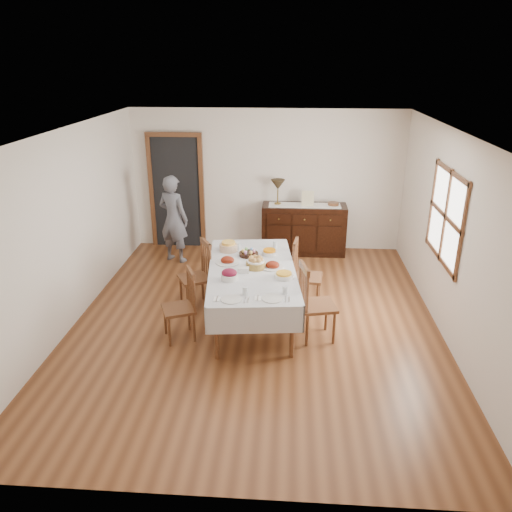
# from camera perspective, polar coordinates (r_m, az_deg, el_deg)

# --- Properties ---
(ground) EXTENTS (6.00, 6.00, 0.00)m
(ground) POSITION_cam_1_polar(r_m,az_deg,el_deg) (7.02, -0.06, -7.52)
(ground) COLOR brown
(room_shell) EXTENTS (5.02, 6.02, 2.65)m
(room_shell) POSITION_cam_1_polar(r_m,az_deg,el_deg) (6.79, -1.04, 6.46)
(room_shell) COLOR silver
(room_shell) RESTS_ON ground
(dining_table) EXTENTS (1.39, 2.38, 0.78)m
(dining_table) POSITION_cam_1_polar(r_m,az_deg,el_deg) (6.78, -0.47, -2.12)
(dining_table) COLOR silver
(dining_table) RESTS_ON ground
(chair_left_near) EXTENTS (0.52, 0.52, 0.95)m
(chair_left_near) POSITION_cam_1_polar(r_m,az_deg,el_deg) (6.51, -8.44, -5.48)
(chair_left_near) COLOR brown
(chair_left_near) RESTS_ON ground
(chair_left_far) EXTENTS (0.57, 0.57, 1.00)m
(chair_left_far) POSITION_cam_1_polar(r_m,az_deg,el_deg) (7.29, -6.66, -2.04)
(chair_left_far) COLOR brown
(chair_left_far) RESTS_ON ground
(chair_right_near) EXTENTS (0.52, 0.52, 1.05)m
(chair_right_near) POSITION_cam_1_polar(r_m,az_deg,el_deg) (6.44, 6.62, -5.21)
(chair_right_near) COLOR brown
(chair_right_near) RESTS_ON ground
(chair_right_far) EXTENTS (0.47, 0.47, 1.01)m
(chair_right_far) POSITION_cam_1_polar(r_m,az_deg,el_deg) (7.30, 5.51, -1.97)
(chair_right_far) COLOR brown
(chair_right_far) RESTS_ON ground
(sideboard) EXTENTS (1.54, 0.56, 0.92)m
(sideboard) POSITION_cam_1_polar(r_m,az_deg,el_deg) (9.32, 5.47, 3.08)
(sideboard) COLOR black
(sideboard) RESTS_ON ground
(person) EXTENTS (0.61, 0.51, 1.67)m
(person) POSITION_cam_1_polar(r_m,az_deg,el_deg) (8.91, -9.43, 4.52)
(person) COLOR slate
(person) RESTS_ON ground
(bread_basket) EXTENTS (0.27, 0.27, 0.17)m
(bread_basket) POSITION_cam_1_polar(r_m,az_deg,el_deg) (6.72, -0.03, -0.78)
(bread_basket) COLOR olive
(bread_basket) RESTS_ON dining_table
(egg_basket) EXTENTS (0.28, 0.28, 0.10)m
(egg_basket) POSITION_cam_1_polar(r_m,az_deg,el_deg) (7.15, -0.85, 0.29)
(egg_basket) COLOR black
(egg_basket) RESTS_ON dining_table
(ham_platter_a) EXTENTS (0.33, 0.33, 0.11)m
(ham_platter_a) POSITION_cam_1_polar(r_m,az_deg,el_deg) (6.92, -3.28, -0.57)
(ham_platter_a) COLOR silver
(ham_platter_a) RESTS_ON dining_table
(ham_platter_b) EXTENTS (0.31, 0.31, 0.11)m
(ham_platter_b) POSITION_cam_1_polar(r_m,az_deg,el_deg) (6.75, 1.90, -1.11)
(ham_platter_b) COLOR silver
(ham_platter_b) RESTS_ON dining_table
(beet_bowl) EXTENTS (0.21, 0.21, 0.15)m
(beet_bowl) POSITION_cam_1_polar(r_m,az_deg,el_deg) (6.39, -3.07, -2.16)
(beet_bowl) COLOR silver
(beet_bowl) RESTS_ON dining_table
(carrot_bowl) EXTENTS (0.21, 0.21, 0.08)m
(carrot_bowl) POSITION_cam_1_polar(r_m,az_deg,el_deg) (7.19, 1.54, 0.43)
(carrot_bowl) COLOR silver
(carrot_bowl) RESTS_ON dining_table
(pineapple_bowl) EXTENTS (0.27, 0.27, 0.14)m
(pineapple_bowl) POSITION_cam_1_polar(r_m,az_deg,el_deg) (7.34, -3.16, 1.08)
(pineapple_bowl) COLOR #D4AE8D
(pineapple_bowl) RESTS_ON dining_table
(casserole_dish) EXTENTS (0.25, 0.25, 0.07)m
(casserole_dish) POSITION_cam_1_polar(r_m,az_deg,el_deg) (6.45, 3.21, -2.22)
(casserole_dish) COLOR silver
(casserole_dish) RESTS_ON dining_table
(butter_dish) EXTENTS (0.15, 0.10, 0.07)m
(butter_dish) POSITION_cam_1_polar(r_m,az_deg,el_deg) (6.60, -1.41, -1.61)
(butter_dish) COLOR silver
(butter_dish) RESTS_ON dining_table
(setting_left) EXTENTS (0.43, 0.31, 0.10)m
(setting_left) POSITION_cam_1_polar(r_m,az_deg,el_deg) (5.93, -2.35, -4.63)
(setting_left) COLOR silver
(setting_left) RESTS_ON dining_table
(setting_right) EXTENTS (0.43, 0.31, 0.10)m
(setting_right) POSITION_cam_1_polar(r_m,az_deg,el_deg) (5.95, 2.33, -4.54)
(setting_right) COLOR silver
(setting_right) RESTS_ON dining_table
(glass_far_a) EXTENTS (0.07, 0.07, 0.11)m
(glass_far_a) POSITION_cam_1_polar(r_m,az_deg,el_deg) (7.37, -2.07, 1.11)
(glass_far_a) COLOR silver
(glass_far_a) RESTS_ON dining_table
(glass_far_b) EXTENTS (0.07, 0.07, 0.10)m
(glass_far_b) POSITION_cam_1_polar(r_m,az_deg,el_deg) (7.46, 2.20, 1.35)
(glass_far_b) COLOR silver
(glass_far_b) RESTS_ON dining_table
(runner) EXTENTS (1.30, 0.35, 0.01)m
(runner) POSITION_cam_1_polar(r_m,az_deg,el_deg) (9.16, 5.58, 5.80)
(runner) COLOR white
(runner) RESTS_ON sideboard
(table_lamp) EXTENTS (0.26, 0.26, 0.46)m
(table_lamp) POSITION_cam_1_polar(r_m,az_deg,el_deg) (9.11, 2.52, 8.07)
(table_lamp) COLOR brown
(table_lamp) RESTS_ON sideboard
(picture_frame) EXTENTS (0.22, 0.08, 0.28)m
(picture_frame) POSITION_cam_1_polar(r_m,az_deg,el_deg) (9.09, 5.94, 6.54)
(picture_frame) COLOR beige
(picture_frame) RESTS_ON sideboard
(deco_bowl) EXTENTS (0.20, 0.20, 0.06)m
(deco_bowl) POSITION_cam_1_polar(r_m,az_deg,el_deg) (9.21, 8.83, 5.89)
(deco_bowl) COLOR brown
(deco_bowl) RESTS_ON sideboard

